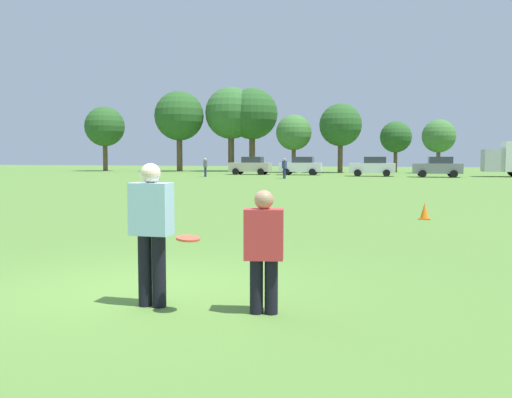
% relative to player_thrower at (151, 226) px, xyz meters
% --- Properties ---
extents(ground_plane, '(198.48, 198.48, 0.00)m').
position_rel_player_thrower_xyz_m(ground_plane, '(-0.55, 0.70, -0.96)').
color(ground_plane, '#517A33').
extents(player_thrower, '(0.48, 0.29, 1.70)m').
position_rel_player_thrower_xyz_m(player_thrower, '(0.00, 0.00, 0.00)').
color(player_thrower, black).
rests_on(player_thrower, ground).
extents(player_defender, '(0.48, 0.34, 1.41)m').
position_rel_player_thrower_xyz_m(player_defender, '(1.35, 0.10, -0.18)').
color(player_defender, black).
rests_on(player_defender, ground).
extents(frisbee, '(0.27, 0.27, 0.06)m').
position_rel_player_thrower_xyz_m(frisbee, '(0.54, -0.16, -0.10)').
color(frisbee, '#E54C33').
extents(traffic_cone, '(0.32, 0.32, 0.48)m').
position_rel_player_thrower_xyz_m(traffic_cone, '(3.02, 10.63, -0.73)').
color(traffic_cone, '#D8590C').
rests_on(traffic_cone, ground).
extents(parked_car_near_left, '(4.33, 2.47, 1.82)m').
position_rel_player_thrower_xyz_m(parked_car_near_left, '(-14.31, 48.02, -0.04)').
color(parked_car_near_left, '#B7AD99').
rests_on(parked_car_near_left, ground).
extents(parked_car_mid_left, '(4.33, 2.47, 1.82)m').
position_rel_player_thrower_xyz_m(parked_car_mid_left, '(-9.11, 48.35, -0.04)').
color(parked_car_mid_left, silver).
rests_on(parked_car_mid_left, ground).
extents(parked_car_center, '(4.33, 2.47, 1.82)m').
position_rel_player_thrower_xyz_m(parked_car_center, '(-1.87, 46.61, -0.04)').
color(parked_car_center, silver).
rests_on(parked_car_center, ground).
extents(parked_car_mid_right, '(4.33, 2.47, 1.82)m').
position_rel_player_thrower_xyz_m(parked_car_mid_right, '(3.89, 45.83, -0.04)').
color(parked_car_mid_right, slate).
rests_on(parked_car_mid_right, ground).
extents(bystander_far_jogger, '(0.33, 0.50, 1.70)m').
position_rel_player_thrower_xyz_m(bystander_far_jogger, '(-8.31, 38.53, -0.00)').
color(bystander_far_jogger, '#1E234C').
rests_on(bystander_far_jogger, ground).
extents(bystander_field_marshal, '(0.34, 0.51, 1.71)m').
position_rel_player_thrower_xyz_m(bystander_field_marshal, '(-16.26, 40.63, 0.00)').
color(bystander_field_marshal, '#1E234C').
rests_on(bystander_field_marshal, ground).
extents(tree_west_oak, '(5.09, 5.09, 8.28)m').
position_rel_player_thrower_xyz_m(tree_west_oak, '(-36.82, 56.47, 4.73)').
color(tree_west_oak, brown).
rests_on(tree_west_oak, ground).
extents(tree_west_maple, '(6.20, 6.20, 10.08)m').
position_rel_player_thrower_xyz_m(tree_west_maple, '(-27.04, 58.04, 5.97)').
color(tree_west_maple, brown).
rests_on(tree_west_maple, ground).
extents(tree_center_elm, '(6.52, 6.52, 10.60)m').
position_rel_player_thrower_xyz_m(tree_center_elm, '(-20.82, 60.05, 6.33)').
color(tree_center_elm, brown).
rests_on(tree_center_elm, ground).
extents(tree_east_birch, '(6.43, 6.43, 10.45)m').
position_rel_player_thrower_xyz_m(tree_east_birch, '(-18.26, 60.77, 6.23)').
color(tree_east_birch, brown).
rests_on(tree_east_birch, ground).
extents(tree_east_oak, '(4.12, 4.12, 6.70)m').
position_rel_player_thrower_xyz_m(tree_east_oak, '(-11.91, 56.81, 3.65)').
color(tree_east_oak, brown).
rests_on(tree_east_oak, ground).
extents(tree_far_east_pine, '(4.85, 4.85, 7.88)m').
position_rel_player_thrower_xyz_m(tree_far_east_pine, '(-6.60, 57.49, 4.46)').
color(tree_far_east_pine, brown).
rests_on(tree_far_east_pine, ground).
extents(tree_far_west_pine, '(3.72, 3.72, 6.05)m').
position_rel_player_thrower_xyz_m(tree_far_west_pine, '(-0.70, 61.93, 3.20)').
color(tree_far_west_pine, brown).
rests_on(tree_far_west_pine, ground).
extents(tree_horizon_center, '(3.65, 3.65, 5.92)m').
position_rel_player_thrower_xyz_m(tree_horizon_center, '(4.10, 58.32, 3.11)').
color(tree_horizon_center, brown).
rests_on(tree_horizon_center, ground).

